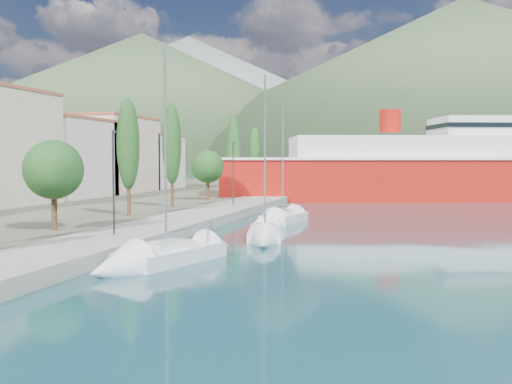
% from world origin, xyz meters
% --- Properties ---
extents(ground, '(1400.00, 1400.00, 0.00)m').
position_xyz_m(ground, '(0.00, 120.00, 0.00)').
color(ground, '#17434C').
extents(quay, '(5.00, 88.00, 0.80)m').
position_xyz_m(quay, '(-9.00, 26.00, 0.40)').
color(quay, gray).
rests_on(quay, ground).
extents(town_buildings, '(9.20, 69.20, 11.30)m').
position_xyz_m(town_buildings, '(-32.00, 36.91, 5.57)').
color(town_buildings, beige).
rests_on(town_buildings, land_strip).
extents(tree_row, '(3.74, 63.11, 11.05)m').
position_xyz_m(tree_row, '(-14.08, 30.95, 5.80)').
color(tree_row, '#47301E').
rests_on(tree_row, land_strip).
extents(lamp_posts, '(0.15, 47.20, 6.06)m').
position_xyz_m(lamp_posts, '(-9.00, 15.14, 4.08)').
color(lamp_posts, '#2D2D33').
rests_on(lamp_posts, quay).
extents(sailboat_near, '(4.84, 8.63, 11.88)m').
position_xyz_m(sailboat_near, '(-4.51, 10.20, 0.32)').
color(sailboat_near, silver).
rests_on(sailboat_near, ground).
extents(sailboat_mid, '(3.82, 8.20, 11.41)m').
position_xyz_m(sailboat_mid, '(-1.16, 20.13, 0.28)').
color(sailboat_mid, silver).
rests_on(sailboat_mid, ground).
extents(sailboat_far, '(3.42, 7.54, 10.68)m').
position_xyz_m(sailboat_far, '(-2.72, 29.85, 0.30)').
color(sailboat_far, silver).
rests_on(sailboat_far, ground).
extents(ferry, '(62.32, 31.47, 12.18)m').
position_xyz_m(ferry, '(13.07, 64.52, 3.71)').
color(ferry, '#AC150E').
rests_on(ferry, ground).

